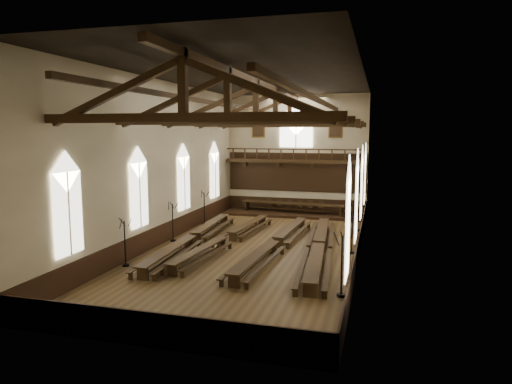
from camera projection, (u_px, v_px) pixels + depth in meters
The scene contains 21 objects.
ground at pixel (256, 249), 27.08m from camera, with size 26.00×26.00×0.00m, color brown.
room_walls at pixel (256, 139), 26.23m from camera, with size 26.00×26.00×26.00m.
wainscot_band at pixel (256, 239), 27.00m from camera, with size 12.00×26.00×1.20m.
side_windows at pixel (256, 186), 26.58m from camera, with size 11.85×19.80×4.50m.
end_window at pixel (296, 128), 38.46m from camera, with size 2.80×0.12×3.80m.
minstrels_gallery at pixel (295, 167), 38.67m from camera, with size 11.80×1.24×3.70m.
portraits at pixel (296, 129), 38.48m from camera, with size 7.75×0.09×1.45m.
roof_trusses at pixel (256, 108), 25.99m from camera, with size 11.70×25.70×2.80m.
refectory_row_a at pixel (193, 237), 27.75m from camera, with size 1.82×14.21×0.72m.
refectory_row_b at pixel (227, 237), 27.89m from camera, with size 1.87×13.74×0.67m.
refectory_row_c at pixel (276, 242), 26.49m from camera, with size 1.79×14.10×0.71m.
refectory_row_d at pixel (318, 245), 25.68m from camera, with size 2.03×14.44×0.74m.
dais at pixel (292, 214), 37.95m from camera, with size 11.40×3.18×0.21m, color black.
high_table at pixel (292, 204), 37.85m from camera, with size 8.79×1.77×0.82m.
high_chairs at pixel (294, 205), 38.68m from camera, with size 4.93×0.44×0.93m.
candelabrum_left_near at pixel (125, 252), 23.43m from camera, with size 0.76×0.71×2.52m.
candelabrum_left_mid at pixel (173, 229), 28.79m from camera, with size 0.69×0.78×2.54m.
candelabrum_left_far at pixel (204, 214), 33.91m from camera, with size 0.74×0.78×2.58m.
candelabrum_right_near at pixel (341, 277), 19.11m from camera, with size 0.83×0.81×2.78m.
candelabrum_right_mid at pixel (352, 241), 25.95m from camera, with size 0.67×0.70×2.31m.
candelabrum_right_far at pixel (357, 219), 31.79m from camera, with size 0.79×0.87×2.84m.
Camera 1 is at (6.95, -25.47, 6.90)m, focal length 32.00 mm.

